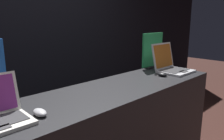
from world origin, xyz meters
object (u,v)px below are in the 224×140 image
mouse_front (40,112)px  promo_stand_back (152,52)px  laptop_back (171,65)px  mouse_back (162,74)px

mouse_front → promo_stand_back: 1.54m
laptop_back → promo_stand_back: promo_stand_back is taller
laptop_back → promo_stand_back: size_ratio=0.88×
mouse_front → mouse_back: 1.26m
mouse_back → laptop_back: bearing=13.3°
mouse_back → promo_stand_back: 0.42m
mouse_back → promo_stand_back: size_ratio=0.25×
laptop_back → mouse_back: 0.25m
mouse_front → mouse_back: size_ratio=1.12×
promo_stand_back → mouse_front: bearing=-168.1°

